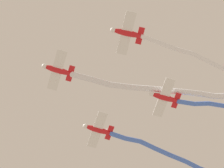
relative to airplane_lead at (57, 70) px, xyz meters
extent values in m
ellipsoid|color=red|center=(0.01, 0.11, -0.01)|extent=(1.40, 4.64, 0.93)
sphere|color=white|center=(-0.21, -2.05, -0.01)|extent=(0.87, 0.87, 0.79)
ellipsoid|color=black|center=(-0.05, -0.45, 0.34)|extent=(0.74, 1.20, 0.50)
cube|color=white|center=(0.00, -0.04, -0.14)|extent=(6.77, 2.23, 0.12)
cube|color=red|center=(0.21, 2.02, 0.07)|extent=(2.67, 1.13, 0.10)
cube|color=white|center=(0.20, 1.93, 0.56)|extent=(0.23, 1.04, 1.29)
cylinder|color=white|center=(0.39, 3.87, 0.05)|extent=(1.56, 3.09, 1.51)
cylinder|color=white|center=(0.67, 6.80, 0.16)|extent=(1.23, 2.96, 0.96)
cylinder|color=white|center=(1.20, 9.95, 0.35)|extent=(1.97, 3.65, 1.61)
cylinder|color=white|center=(2.12, 13.38, 0.64)|extent=(2.09, 3.71, 1.23)
cylinder|color=white|center=(3.14, 16.65, 0.71)|extent=(1.88, 3.37, 1.02)
cylinder|color=white|center=(4.06, 19.90, 0.84)|extent=(2.02, 3.63, 1.47)
cylinder|color=white|center=(4.87, 23.04, 0.93)|extent=(1.76, 3.13, 1.16)
sphere|color=white|center=(0.25, 2.38, -0.06)|extent=(0.91, 0.91, 0.91)
sphere|color=white|center=(0.53, 5.36, 0.17)|extent=(0.91, 0.91, 0.91)
sphere|color=white|center=(0.81, 8.24, 0.15)|extent=(0.91, 0.91, 0.91)
sphere|color=white|center=(1.58, 11.66, 0.55)|extent=(0.91, 0.91, 0.91)
sphere|color=white|center=(2.66, 15.10, 0.73)|extent=(0.91, 0.91, 0.91)
sphere|color=white|center=(3.62, 18.20, 0.68)|extent=(0.91, 0.91, 0.91)
sphere|color=white|center=(4.50, 21.59, 0.99)|extent=(0.91, 0.91, 0.91)
sphere|color=white|center=(5.25, 24.49, 0.87)|extent=(0.91, 0.91, 0.91)
ellipsoid|color=red|center=(9.61, 7.41, -0.41)|extent=(1.75, 4.66, 0.93)
sphere|color=white|center=(9.21, 5.26, -0.41)|extent=(0.92, 0.92, 0.79)
ellipsoid|color=black|center=(9.50, 6.84, -0.06)|extent=(0.82, 1.24, 0.50)
cube|color=white|center=(9.58, 7.25, -0.54)|extent=(6.81, 2.74, 0.12)
cube|color=red|center=(9.95, 9.29, -0.33)|extent=(2.71, 1.33, 0.10)
cube|color=white|center=(9.94, 9.20, 0.16)|extent=(0.31, 1.04, 1.29)
cylinder|color=white|center=(10.13, 10.92, -0.68)|extent=(1.09, 2.67, 1.30)
cylinder|color=white|center=(10.31, 13.48, -1.02)|extent=(1.02, 2.63, 1.12)
cylinder|color=white|center=(10.60, 15.99, -1.40)|extent=(1.33, 2.63, 1.43)
cylinder|color=white|center=(10.80, 18.36, -1.82)|extent=(0.72, 2.38, 1.00)
cylinder|color=white|center=(10.77, 20.47, -2.20)|extent=(0.76, 2.07, 1.15)
sphere|color=white|center=(10.02, 9.65, -0.46)|extent=(0.65, 0.65, 0.65)
sphere|color=white|center=(10.25, 12.20, -0.90)|extent=(0.65, 0.65, 0.65)
sphere|color=white|center=(10.38, 14.76, -1.13)|extent=(0.65, 0.65, 0.65)
sphere|color=white|center=(10.81, 17.22, -1.66)|extent=(0.65, 0.65, 0.65)
sphere|color=white|center=(10.79, 19.51, -1.97)|extent=(0.65, 0.65, 0.65)
sphere|color=white|center=(10.74, 21.42, -2.43)|extent=(0.65, 0.65, 0.65)
ellipsoid|color=red|center=(-7.28, 9.71, 0.29)|extent=(1.35, 4.63, 0.93)
sphere|color=white|center=(-7.48, 7.54, 0.29)|extent=(0.86, 0.86, 0.79)
ellipsoid|color=black|center=(-7.33, 9.14, 0.64)|extent=(0.72, 1.19, 0.50)
cube|color=white|center=(-7.30, 9.55, 0.16)|extent=(6.75, 2.16, 0.12)
cube|color=red|center=(-7.11, 11.62, 0.37)|extent=(2.66, 1.10, 0.10)
cube|color=white|center=(-7.12, 11.53, 0.86)|extent=(0.22, 1.04, 1.29)
cylinder|color=#4C75DB|center=(-7.08, 13.20, 0.33)|extent=(0.80, 2.49, 0.97)
cylinder|color=#4C75DB|center=(-6.87, 15.68, 0.43)|extent=(1.22, 2.67, 0.83)
cylinder|color=#4C75DB|center=(-6.73, 18.30, 0.36)|extent=(1.24, 2.77, 1.24)
cylinder|color=#4C75DB|center=(-6.87, 21.08, 0.20)|extent=(1.16, 2.90, 1.21)
cylinder|color=#4C75DB|center=(-6.89, 23.87, -0.03)|extent=(0.97, 2.83, 1.19)
cylinder|color=#4C75DB|center=(-6.91, 26.54, -0.38)|extent=(1.03, 2.72, 1.33)
sphere|color=#4C75DB|center=(-7.07, 11.98, 0.24)|extent=(0.76, 0.76, 0.76)
sphere|color=#4C75DB|center=(-7.08, 14.41, 0.42)|extent=(0.76, 0.76, 0.76)
sphere|color=#4C75DB|center=(-6.65, 16.95, 0.44)|extent=(0.76, 0.76, 0.76)
sphere|color=#4C75DB|center=(-6.81, 19.65, 0.28)|extent=(0.76, 0.76, 0.76)
sphere|color=#4C75DB|center=(-6.92, 22.50, 0.12)|extent=(0.76, 0.76, 0.76)
sphere|color=#4C75DB|center=(-6.86, 25.24, -0.17)|extent=(0.76, 0.76, 0.76)
sphere|color=#4C75DB|center=(-6.96, 27.83, -0.59)|extent=(0.76, 0.76, 0.76)
ellipsoid|color=red|center=(2.31, 17.00, -0.21)|extent=(1.45, 4.64, 0.93)
sphere|color=white|center=(2.06, 14.84, -0.21)|extent=(0.88, 0.88, 0.79)
ellipsoid|color=black|center=(2.25, 16.43, 0.14)|extent=(0.75, 1.21, 0.50)
cube|color=white|center=(2.29, 16.85, -0.34)|extent=(6.78, 2.31, 0.12)
cube|color=red|center=(2.53, 18.90, -0.13)|extent=(2.68, 1.16, 0.10)
cube|color=white|center=(2.52, 18.81, 0.36)|extent=(0.24, 1.04, 1.29)
cylinder|color=#4C75DB|center=(2.79, 20.58, -0.04)|extent=(1.42, 2.78, 1.44)
cylinder|color=#4C75DB|center=(3.41, 23.04, 0.43)|extent=(1.74, 2.57, 1.45)
cylinder|color=#4C75DB|center=(4.15, 25.64, 0.69)|extent=(1.38, 3.05, 0.74)
sphere|color=#4C75DB|center=(2.58, 19.27, -0.26)|extent=(0.71, 0.71, 0.71)
sphere|color=#4C75DB|center=(3.00, 21.89, 0.18)|extent=(0.71, 0.71, 0.71)
sphere|color=#4C75DB|center=(3.81, 24.19, 0.68)|extent=(0.71, 0.71, 0.71)
camera|label=1|loc=(25.77, -1.92, -63.75)|focal=71.91mm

